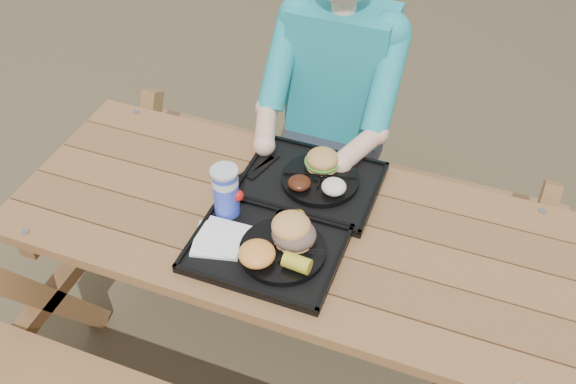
% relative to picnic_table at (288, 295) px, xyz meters
% --- Properties ---
extents(ground, '(60.00, 60.00, 0.00)m').
position_rel_picnic_table_xyz_m(ground, '(0.00, 0.00, -0.38)').
color(ground, '#999999').
rests_on(ground, ground).
extents(picnic_table, '(1.80, 1.49, 0.75)m').
position_rel_picnic_table_xyz_m(picnic_table, '(0.00, 0.00, 0.00)').
color(picnic_table, '#999999').
rests_on(picnic_table, ground).
extents(tray_near, '(0.45, 0.35, 0.02)m').
position_rel_picnic_table_xyz_m(tray_near, '(-0.02, -0.14, 0.39)').
color(tray_near, black).
rests_on(tray_near, picnic_table).
extents(tray_far, '(0.45, 0.35, 0.02)m').
position_rel_picnic_table_xyz_m(tray_far, '(0.01, 0.18, 0.39)').
color(tray_far, black).
rests_on(tray_far, picnic_table).
extents(plate_near, '(0.26, 0.26, 0.02)m').
position_rel_picnic_table_xyz_m(plate_near, '(0.04, -0.14, 0.41)').
color(plate_near, black).
rests_on(plate_near, tray_near).
extents(plate_far, '(0.26, 0.26, 0.02)m').
position_rel_picnic_table_xyz_m(plate_far, '(0.04, 0.19, 0.41)').
color(plate_far, black).
rests_on(plate_far, tray_far).
extents(napkin_stack, '(0.18, 0.18, 0.02)m').
position_rel_picnic_table_xyz_m(napkin_stack, '(-0.16, -0.17, 0.40)').
color(napkin_stack, white).
rests_on(napkin_stack, tray_near).
extents(soda_cup, '(0.08, 0.08, 0.16)m').
position_rel_picnic_table_xyz_m(soda_cup, '(-0.19, -0.04, 0.48)').
color(soda_cup, '#1C33D8').
rests_on(soda_cup, tray_near).
extents(condiment_bbq, '(0.05, 0.05, 0.03)m').
position_rel_picnic_table_xyz_m(condiment_bbq, '(-0.01, -0.02, 0.41)').
color(condiment_bbq, '#321205').
rests_on(condiment_bbq, tray_near).
extents(condiment_mustard, '(0.05, 0.05, 0.03)m').
position_rel_picnic_table_xyz_m(condiment_mustard, '(0.03, -0.00, 0.41)').
color(condiment_mustard, '#F2A41A').
rests_on(condiment_mustard, tray_near).
extents(sandwich, '(0.13, 0.13, 0.13)m').
position_rel_picnic_table_xyz_m(sandwich, '(0.06, -0.10, 0.48)').
color(sandwich, '#EC9E53').
rests_on(sandwich, plate_near).
extents(mac_cheese, '(0.11, 0.11, 0.05)m').
position_rel_picnic_table_xyz_m(mac_cheese, '(-0.02, -0.21, 0.44)').
color(mac_cheese, '#FFA743').
rests_on(mac_cheese, plate_near).
extents(corn_cob, '(0.09, 0.09, 0.05)m').
position_rel_picnic_table_xyz_m(corn_cob, '(0.10, -0.20, 0.44)').
color(corn_cob, gold).
rests_on(corn_cob, plate_near).
extents(cutlery_far, '(0.07, 0.15, 0.01)m').
position_rel_picnic_table_xyz_m(cutlery_far, '(-0.16, 0.19, 0.40)').
color(cutlery_far, black).
rests_on(cutlery_far, tray_far).
extents(burger, '(0.11, 0.11, 0.10)m').
position_rel_picnic_table_xyz_m(burger, '(0.03, 0.25, 0.46)').
color(burger, '#D4924A').
rests_on(burger, plate_far).
extents(baked_beans, '(0.08, 0.08, 0.03)m').
position_rel_picnic_table_xyz_m(baked_beans, '(-0.01, 0.13, 0.43)').
color(baked_beans, '#451C0D').
rests_on(baked_beans, plate_far).
extents(potato_salad, '(0.08, 0.08, 0.04)m').
position_rel_picnic_table_xyz_m(potato_salad, '(0.10, 0.14, 0.44)').
color(potato_salad, white).
rests_on(potato_salad, plate_far).
extents(diner, '(0.48, 0.84, 1.28)m').
position_rel_picnic_table_xyz_m(diner, '(-0.06, 0.70, 0.27)').
color(diner, teal).
rests_on(diner, ground).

